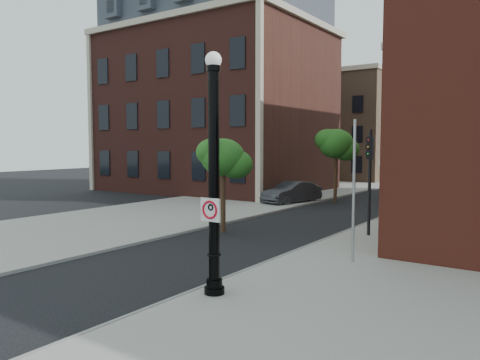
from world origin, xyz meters
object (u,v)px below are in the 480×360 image
Objects in this scene: traffic_signal_right at (370,165)px; parked_car at (292,193)px; lamppost at (214,186)px; no_parking_sign at (210,210)px; traffic_signal_left at (214,164)px.

parked_car is at bearing 120.78° from traffic_signal_right.
lamppost reaches higher than traffic_signal_right.
parked_car is (-8.00, 19.19, -1.64)m from no_parking_sign.
no_parking_sign is 10.53m from traffic_signal_right.
traffic_signal_left reaches higher than no_parking_sign.
traffic_signal_right is (0.58, 10.32, 0.20)m from lamppost.
parked_car is (-8.00, 19.02, -2.23)m from lamppost.
traffic_signal_right reaches higher than no_parking_sign.
lamppost reaches higher than parked_car.
lamppost is at bearing 90.57° from no_parking_sign.
traffic_signal_right is at bearing 86.79° from lamppost.
no_parking_sign is at bearing -54.52° from parked_car.
traffic_signal_right is at bearing -32.57° from parked_car.
no_parking_sign reaches higher than parked_car.
traffic_signal_right reaches higher than parked_car.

